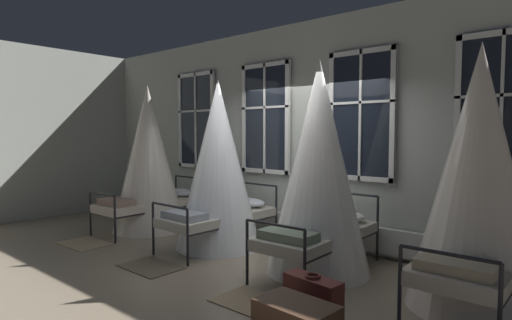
% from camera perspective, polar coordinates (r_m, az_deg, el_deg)
% --- Properties ---
extents(ground, '(19.21, 19.21, 0.00)m').
position_cam_1_polar(ground, '(5.95, 0.56, -13.42)').
color(ground, gray).
extents(back_wall_with_windows, '(10.61, 0.10, 3.51)m').
position_cam_1_polar(back_wall_with_windows, '(6.73, 7.69, 3.69)').
color(back_wall_with_windows, '#B2B7AD').
rests_on(back_wall_with_windows, ground).
extents(window_bank, '(6.33, 0.10, 2.87)m').
position_cam_1_polar(window_bank, '(6.66, 7.09, -1.18)').
color(window_bank, black).
rests_on(window_bank, ground).
extents(cot_first, '(1.30, 1.87, 2.61)m').
position_cam_1_polar(cot_first, '(7.77, -14.41, -0.07)').
color(cot_first, black).
rests_on(cot_first, ground).
extents(cot_second, '(1.30, 1.89, 2.56)m').
position_cam_1_polar(cot_second, '(6.41, -5.13, -0.95)').
color(cot_second, black).
rests_on(cot_second, ground).
extents(cot_third, '(1.30, 1.89, 2.67)m').
position_cam_1_polar(cot_third, '(5.29, 8.52, -1.36)').
color(cot_third, black).
rests_on(cot_third, ground).
extents(cot_fourth, '(1.30, 1.87, 2.63)m').
position_cam_1_polar(cot_fourth, '(4.65, 27.93, -2.69)').
color(cot_fourth, black).
rests_on(cot_fourth, ground).
extents(rug_first, '(0.81, 0.58, 0.01)m').
position_cam_1_polar(rug_first, '(7.28, -22.31, -10.47)').
color(rug_first, '#8E7A5B').
rests_on(rug_first, ground).
extents(rug_second, '(0.81, 0.57, 0.01)m').
position_cam_1_polar(rug_second, '(5.82, -14.10, -13.89)').
color(rug_second, brown).
rests_on(rug_second, ground).
extents(rug_third, '(0.80, 0.56, 0.01)m').
position_cam_1_polar(rug_third, '(4.57, -0.43, -18.76)').
color(rug_third, '#8E7A5B').
rests_on(rug_third, ground).
extents(suitcase_dark, '(0.58, 0.27, 0.47)m').
position_cam_1_polar(suitcase_dark, '(4.06, 7.71, -18.45)').
color(suitcase_dark, '#5B231E').
rests_on(suitcase_dark, ground).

